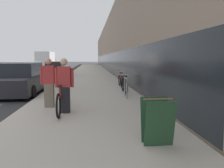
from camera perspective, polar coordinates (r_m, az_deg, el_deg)
name	(u,v)px	position (r m, az deg, el deg)	size (l,w,h in m)	color
sidewalk_slab	(90,72)	(27.00, -5.64, 3.04)	(4.59, 70.00, 0.11)	#BCB5A5
storefront_facade	(136,47)	(35.74, 6.32, 9.51)	(10.01, 70.00, 7.10)	gray
tandem_bicycle	(63,98)	(7.18, -12.69, -3.68)	(0.52, 2.72, 0.89)	black
person_rider	(64,86)	(6.76, -12.32, -0.41)	(0.56, 0.22, 1.66)	black
person_bystander	(49,83)	(7.68, -16.16, 0.33)	(0.57, 0.22, 1.66)	#756B5B
bike_rack_hoop	(126,86)	(9.24, 3.63, -0.40)	(0.05, 0.60, 0.84)	gray
cruiser_bike_nearest	(125,85)	(10.49, 3.29, -0.35)	(0.52, 1.75, 0.86)	black
cruiser_bike_middle	(121,80)	(12.76, 2.24, 0.92)	(0.52, 1.67, 0.87)	black
sandwich_board_sign	(157,121)	(4.35, 11.75, -9.50)	(0.56, 0.56, 0.90)	#23472D
parked_sedan_curbside	(23,80)	(11.73, -22.33, 0.96)	(1.85, 4.49, 1.61)	black
vintage_roadster_curbside	(45,77)	(16.86, -17.19, 1.86)	(1.70, 4.08, 1.00)	black
parked_sedan_far	(55,70)	(21.70, -14.64, 3.57)	(1.80, 4.15, 1.47)	maroon
moving_truck	(46,60)	(38.26, -16.78, 5.91)	(2.35, 6.84, 2.83)	orange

